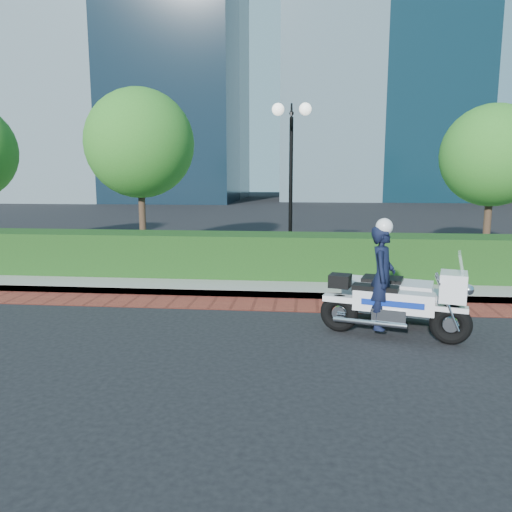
# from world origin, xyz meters

# --- Properties ---
(ground) EXTENTS (120.00, 120.00, 0.00)m
(ground) POSITION_xyz_m (0.00, 0.00, 0.00)
(ground) COLOR black
(ground) RESTS_ON ground
(brick_strip) EXTENTS (60.00, 1.00, 0.01)m
(brick_strip) POSITION_xyz_m (0.00, 1.50, 0.01)
(brick_strip) COLOR maroon
(brick_strip) RESTS_ON ground
(sidewalk) EXTENTS (60.00, 8.00, 0.15)m
(sidewalk) POSITION_xyz_m (0.00, 6.00, 0.07)
(sidewalk) COLOR gray
(sidewalk) RESTS_ON ground
(hedge_main) EXTENTS (18.00, 1.20, 1.00)m
(hedge_main) POSITION_xyz_m (0.00, 3.60, 0.65)
(hedge_main) COLOR black
(hedge_main) RESTS_ON sidewalk
(lamppost) EXTENTS (1.02, 0.70, 4.21)m
(lamppost) POSITION_xyz_m (1.00, 5.20, 2.96)
(lamppost) COLOR black
(lamppost) RESTS_ON sidewalk
(tree_b) EXTENTS (3.20, 3.20, 4.89)m
(tree_b) POSITION_xyz_m (-3.50, 6.50, 3.43)
(tree_b) COLOR #332319
(tree_b) RESTS_ON sidewalk
(tree_c) EXTENTS (2.80, 2.80, 4.30)m
(tree_c) POSITION_xyz_m (6.50, 6.50, 3.05)
(tree_c) COLOR #332319
(tree_c) RESTS_ON sidewalk
(police_motorcycle) EXTENTS (2.30, 1.97, 1.90)m
(police_motorcycle) POSITION_xyz_m (2.81, 0.04, 0.65)
(police_motorcycle) COLOR black
(police_motorcycle) RESTS_ON ground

